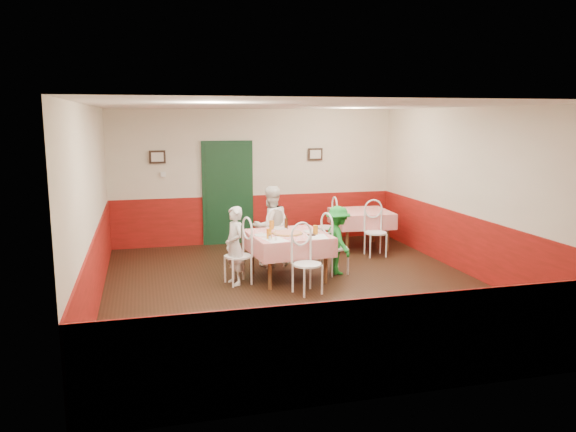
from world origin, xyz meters
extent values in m
plane|color=black|center=(0.00, 0.00, 0.00)|extent=(7.00, 7.00, 0.00)
plane|color=white|center=(0.00, 0.00, 2.80)|extent=(7.00, 7.00, 0.00)
cube|color=beige|center=(0.00, 3.50, 1.40)|extent=(6.00, 0.10, 2.80)
cube|color=beige|center=(0.00, -3.50, 1.40)|extent=(6.00, 0.10, 2.80)
cube|color=beige|center=(-3.00, 0.00, 1.40)|extent=(0.10, 7.00, 2.80)
cube|color=beige|center=(3.00, 0.00, 1.40)|extent=(0.10, 7.00, 2.80)
cube|color=maroon|center=(0.00, 3.48, 0.50)|extent=(6.00, 0.03, 1.00)
cube|color=maroon|center=(0.00, -3.48, 0.50)|extent=(6.00, 0.03, 1.00)
cube|color=maroon|center=(-2.98, 0.00, 0.50)|extent=(0.03, 7.00, 1.00)
cube|color=maroon|center=(2.98, 0.00, 0.50)|extent=(0.03, 7.00, 1.00)
cube|color=black|center=(-0.60, 3.45, 1.05)|extent=(0.96, 0.06, 2.10)
cube|color=black|center=(-2.00, 3.45, 1.85)|extent=(0.32, 0.03, 0.26)
cube|color=black|center=(1.30, 3.45, 1.85)|extent=(0.32, 0.03, 0.26)
cube|color=white|center=(-1.90, 3.45, 1.50)|extent=(0.10, 0.03, 0.10)
cube|color=red|center=(-0.04, 0.61, 0.38)|extent=(1.33, 1.33, 0.77)
cube|color=red|center=(1.97, 2.43, 0.38)|extent=(1.19, 1.19, 0.77)
cylinder|color=#B74723|center=(-0.06, 0.58, 0.78)|extent=(0.52, 0.52, 0.03)
cylinder|color=white|center=(-0.48, 0.55, 0.77)|extent=(0.27, 0.27, 0.01)
cylinder|color=white|center=(0.36, 0.63, 0.77)|extent=(0.27, 0.27, 0.01)
cylinder|color=white|center=(-0.09, 1.01, 0.77)|extent=(0.27, 0.27, 0.01)
cylinder|color=#BF7219|center=(-0.43, 0.30, 0.84)|extent=(0.09, 0.09, 0.15)
cylinder|color=#BF7219|center=(0.37, 0.42, 0.83)|extent=(0.09, 0.09, 0.15)
cylinder|color=#BF7219|center=(-0.22, 1.02, 0.84)|extent=(0.09, 0.09, 0.15)
cylinder|color=#381C0A|center=(0.03, 1.02, 0.86)|extent=(0.06, 0.06, 0.21)
cylinder|color=silver|center=(-0.45, 0.16, 0.81)|extent=(0.04, 0.04, 0.09)
cylinder|color=silver|center=(-0.36, 0.14, 0.81)|extent=(0.04, 0.04, 0.09)
cylinder|color=#B23319|center=(-0.44, 0.19, 0.81)|extent=(0.04, 0.04, 0.09)
cube|color=white|center=(-0.35, 0.18, 0.76)|extent=(0.39, 0.46, 0.00)
cube|color=white|center=(0.35, 0.25, 0.76)|extent=(0.34, 0.43, 0.00)
cube|color=black|center=(0.28, 0.35, 0.77)|extent=(0.12, 0.10, 0.02)
imported|color=gray|center=(-0.94, 0.52, 0.63)|extent=(0.40, 0.51, 1.25)
imported|color=gray|center=(-0.13, 1.51, 0.72)|extent=(0.83, 0.73, 1.44)
imported|color=gray|center=(0.85, 0.70, 0.58)|extent=(0.49, 0.78, 1.16)
camera|label=1|loc=(-2.30, -8.07, 2.63)|focal=35.00mm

